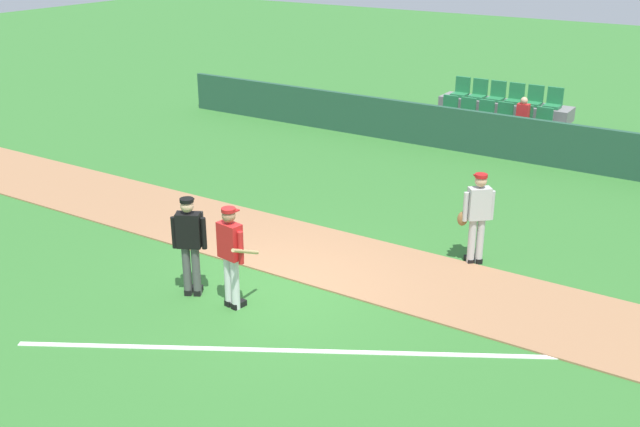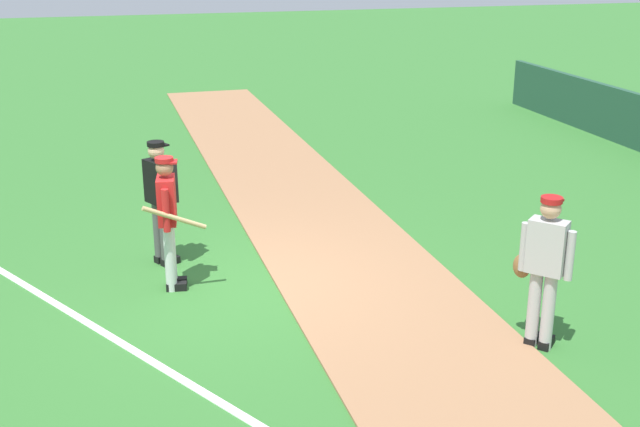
% 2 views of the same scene
% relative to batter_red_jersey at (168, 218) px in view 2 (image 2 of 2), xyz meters
% --- Properties ---
extents(ground_plane, '(80.00, 80.00, 0.00)m').
position_rel_batter_red_jersey_xyz_m(ground_plane, '(0.19, 0.82, -0.97)').
color(ground_plane, '#33702D').
extents(infield_dirt_path, '(28.00, 2.37, 0.03)m').
position_rel_batter_red_jersey_xyz_m(infield_dirt_path, '(0.19, 2.49, -0.95)').
color(infield_dirt_path, '#9E704C').
rests_on(infield_dirt_path, ground).
extents(foul_line_chalk, '(10.45, 6.08, 0.01)m').
position_rel_batter_red_jersey_xyz_m(foul_line_chalk, '(3.19, 0.32, -0.96)').
color(foul_line_chalk, white).
rests_on(foul_line_chalk, ground).
extents(batter_red_jersey, '(0.64, 0.80, 1.76)m').
position_rel_batter_red_jersey_xyz_m(batter_red_jersey, '(0.00, 0.00, 0.00)').
color(batter_red_jersey, silver).
rests_on(batter_red_jersey, ground).
extents(umpire_home_plate, '(0.54, 0.45, 1.76)m').
position_rel_batter_red_jersey_xyz_m(umpire_home_plate, '(-0.87, -0.01, 0.03)').
color(umpire_home_plate, '#4C4C4C').
rests_on(umpire_home_plate, ground).
extents(runner_grey_jersey, '(0.58, 0.49, 1.76)m').
position_rel_batter_red_jersey_xyz_m(runner_grey_jersey, '(2.72, 3.74, -0.01)').
color(runner_grey_jersey, '#B2B2B2').
rests_on(runner_grey_jersey, ground).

